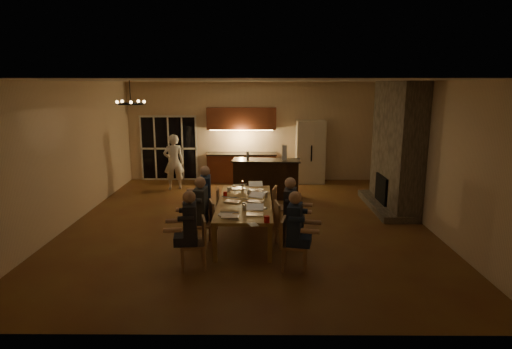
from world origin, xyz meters
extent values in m
plane|color=brown|center=(0.00, 0.00, 0.00)|extent=(9.00, 9.00, 0.00)
cube|color=beige|center=(0.00, 4.52, 1.60)|extent=(8.00, 0.04, 3.20)
cube|color=beige|center=(-4.02, 0.00, 1.60)|extent=(0.04, 9.00, 3.20)
cube|color=beige|center=(4.02, 0.00, 1.60)|extent=(0.04, 9.00, 3.20)
cube|color=white|center=(0.00, 0.00, 3.22)|extent=(8.00, 9.00, 0.04)
cube|color=black|center=(-2.70, 4.47, 1.05)|extent=(1.86, 0.08, 2.10)
cube|color=#665C50|center=(3.70, 1.20, 1.60)|extent=(0.58, 2.50, 3.20)
cube|color=beige|center=(1.90, 4.15, 1.00)|extent=(0.90, 0.68, 2.00)
cube|color=#AA8344|center=(-0.04, -0.88, 0.38)|extent=(1.10, 2.81, 0.75)
cube|color=black|center=(0.46, 2.23, 0.54)|extent=(1.93, 0.83, 1.08)
imported|color=white|center=(-2.30, 3.19, 0.84)|extent=(0.70, 0.56, 1.67)
torus|color=black|center=(-2.27, -0.91, 2.75)|extent=(0.56, 0.56, 0.03)
cylinder|color=white|center=(-0.03, -1.31, 0.80)|extent=(0.08, 0.08, 0.10)
cylinder|color=white|center=(0.03, -0.28, 0.80)|extent=(0.07, 0.07, 0.10)
cylinder|color=white|center=(-0.43, -0.04, 0.80)|extent=(0.08, 0.08, 0.10)
cylinder|color=red|center=(0.39, -2.24, 0.81)|extent=(0.10, 0.10, 0.12)
cylinder|color=red|center=(-0.47, -0.53, 0.81)|extent=(0.08, 0.08, 0.12)
cylinder|color=#B2B2B7|center=(-0.03, -1.53, 0.81)|extent=(0.06, 0.06, 0.12)
cylinder|color=#3F0F0C|center=(-0.14, 0.51, 0.81)|extent=(0.06, 0.06, 0.12)
cylinder|color=#B2B2B7|center=(0.41, -0.60, 0.81)|extent=(0.06, 0.06, 0.12)
cylinder|color=white|center=(0.30, -1.38, 0.76)|extent=(0.22, 0.22, 0.02)
cylinder|color=white|center=(-0.37, -1.80, 0.76)|extent=(0.27, 0.27, 0.02)
cylinder|color=white|center=(0.36, -0.15, 0.76)|extent=(0.22, 0.22, 0.02)
cube|color=white|center=(0.16, -2.37, 0.76)|extent=(0.21, 0.24, 0.01)
cylinder|color=#99999E|center=(-0.05, 2.21, 1.20)|extent=(0.07, 0.07, 0.24)
cube|color=silver|center=(0.95, 2.17, 1.29)|extent=(0.13, 0.13, 0.41)
camera|label=1|loc=(0.25, -9.40, 3.14)|focal=30.00mm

